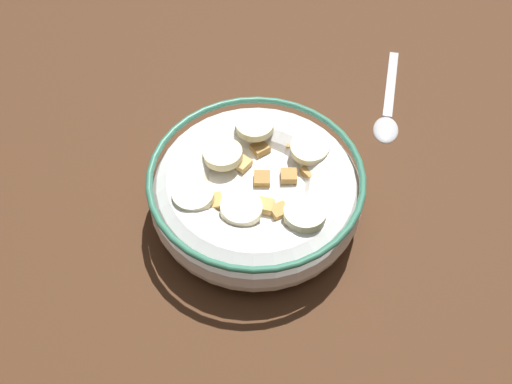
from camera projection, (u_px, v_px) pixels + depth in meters
ground_plane at (256, 217)px, 56.73cm from camera, size 127.66×127.66×2.00cm
cereal_bowl at (256, 191)px, 53.42cm from camera, size 19.08×19.08×6.45cm
spoon at (388, 112)px, 62.98cm from camera, size 11.04×11.30×0.80cm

